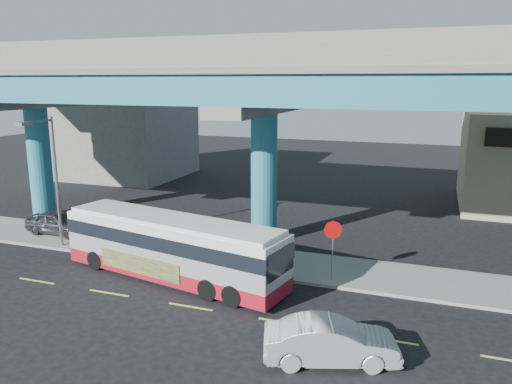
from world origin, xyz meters
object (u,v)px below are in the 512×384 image
(parked_car, at_px, (58,223))
(stop_sign, at_px, (333,237))
(street_lamp, at_px, (48,164))
(transit_bus, at_px, (172,246))
(sedan, at_px, (331,342))

(parked_car, xyz_separation_m, stop_sign, (16.82, -1.45, 1.37))
(stop_sign, bearing_deg, parked_car, 177.40)
(parked_car, xyz_separation_m, street_lamp, (1.64, -2.17, 3.99))
(transit_bus, distance_m, stop_sign, 7.43)
(sedan, distance_m, stop_sign, 6.87)
(sedan, distance_m, street_lamp, 17.97)
(transit_bus, relative_size, street_lamp, 1.65)
(parked_car, relative_size, stop_sign, 1.45)
(transit_bus, bearing_deg, street_lamp, -177.74)
(sedan, height_order, street_lamp, street_lamp)
(transit_bus, xyz_separation_m, street_lamp, (-8.06, 1.28, 3.21))
(transit_bus, bearing_deg, stop_sign, 26.97)
(sedan, relative_size, parked_car, 1.15)
(sedan, bearing_deg, parked_car, 47.74)
(transit_bus, relative_size, parked_car, 2.88)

